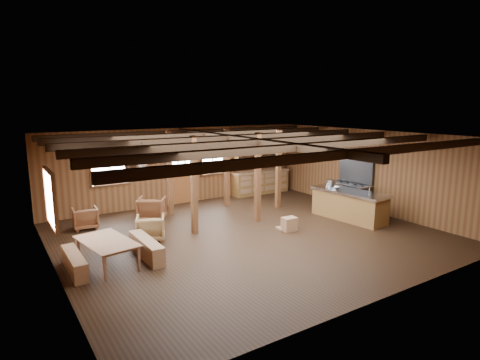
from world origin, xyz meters
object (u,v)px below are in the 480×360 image
object	(u,v)px
armchair_b	(152,209)
commercial_range	(350,191)
armchair_c	(151,228)
dining_table	(109,253)
kitchen_island	(349,205)
armchair_a	(85,218)

from	to	relation	value
armchair_b	commercial_range	bearing A→B (deg)	-167.58
commercial_range	armchair_c	distance (m)	7.16
commercial_range	dining_table	distance (m)	8.57
kitchen_island	armchair_b	bearing A→B (deg)	143.15
kitchen_island	commercial_range	xyz separation A→B (m)	(1.05, 0.92, 0.15)
kitchen_island	armchair_c	distance (m)	6.27
kitchen_island	armchair_c	bearing A→B (deg)	160.50
commercial_range	armchair_a	distance (m)	8.81
armchair_b	kitchen_island	bearing A→B (deg)	-178.78
armchair_b	armchair_c	xyz separation A→B (m)	(-0.70, -1.76, -0.04)
kitchen_island	commercial_range	size ratio (longest dim) A/B	1.33
armchair_a	armchair_c	xyz separation A→B (m)	(1.27, -2.05, 0.03)
armchair_c	armchair_b	bearing A→B (deg)	-88.28
armchair_b	dining_table	bearing A→B (deg)	86.35
commercial_range	dining_table	xyz separation A→B (m)	(-8.55, -0.53, -0.33)
commercial_range	armchair_a	bearing A→B (deg)	162.44
commercial_range	armchair_b	size ratio (longest dim) A/B	2.32
commercial_range	armchair_a	xyz separation A→B (m)	(-8.39, 2.66, -0.31)
kitchen_island	dining_table	world-z (taller)	kitchen_island
armchair_b	armchair_c	world-z (taller)	armchair_b
kitchen_island	dining_table	xyz separation A→B (m)	(-7.50, 0.39, -0.18)
armchair_b	armchair_c	size ratio (longest dim) A/B	1.10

